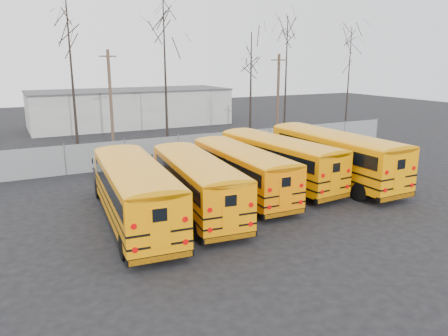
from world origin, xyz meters
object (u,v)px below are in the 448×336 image
bus_d (277,157)px  bus_a (134,188)px  bus_b (196,179)px  bus_c (241,167)px  utility_pole_left (111,99)px  utility_pole_right (278,97)px  bus_e (333,153)px

bus_d → bus_a: bearing=-170.2°
bus_a → bus_b: bearing=10.5°
bus_c → bus_d: 3.20m
bus_a → utility_pole_left: size_ratio=1.34×
bus_b → utility_pole_left: 18.19m
bus_a → bus_c: size_ratio=1.09×
bus_b → utility_pole_left: size_ratio=1.27×
bus_d → utility_pole_right: (8.21, 12.21, 2.32)m
bus_a → bus_b: 3.22m
bus_a → bus_d: size_ratio=1.02×
bus_e → bus_b: bearing=-173.7°
bus_d → utility_pole_right: utility_pole_right is taller
utility_pole_right → bus_a: bearing=-117.3°
bus_c → utility_pole_right: utility_pole_right is taller
bus_a → bus_e: size_ratio=0.95×
bus_c → bus_e: (6.40, -0.11, 0.24)m
bus_b → bus_d: bus_d is taller
bus_d → utility_pole_left: 17.11m
bus_e → bus_d: bearing=161.4°
bus_a → bus_d: 9.88m
bus_e → bus_c: bearing=178.4°
bus_c → utility_pole_left: size_ratio=1.23×
bus_c → bus_b: bearing=-156.9°
bus_b → bus_c: bearing=27.2°
bus_d → bus_e: (3.35, -1.09, 0.14)m
utility_pole_right → bus_e: bearing=-87.2°
bus_d → utility_pole_left: size_ratio=1.32×
bus_e → utility_pole_right: utility_pole_right is taller
bus_e → utility_pole_right: bearing=69.3°
bus_b → bus_c: (3.28, 1.28, -0.03)m
bus_b → utility_pole_left: utility_pole_left is taller
bus_b → bus_e: bus_e is taller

